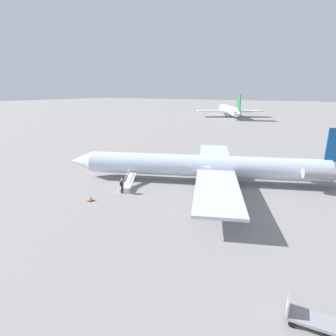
% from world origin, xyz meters
% --- Properties ---
extents(ground_plane, '(600.00, 600.00, 0.00)m').
position_xyz_m(ground_plane, '(0.00, 0.00, 0.00)').
color(ground_plane, gray).
extents(airplane_main, '(34.35, 27.08, 7.19)m').
position_xyz_m(airplane_main, '(-0.97, -0.39, 2.14)').
color(airplane_main, silver).
rests_on(airplane_main, ground).
extents(airplane_far_left, '(27.85, 35.56, 9.94)m').
position_xyz_m(airplane_far_left, '(24.81, -86.59, 2.97)').
color(airplane_far_left, silver).
rests_on(airplane_far_left, ground).
extents(boarding_stairs, '(2.46, 4.10, 1.76)m').
position_xyz_m(boarding_stairs, '(6.71, 6.94, 0.38)').
color(boarding_stairs, silver).
rests_on(boarding_stairs, ground).
extents(passenger, '(0.45, 0.57, 1.74)m').
position_xyz_m(passenger, '(6.40, 8.21, 1.00)').
color(passenger, '#23232D').
rests_on(passenger, ground).
extents(luggage_cart, '(2.29, 1.30, 1.22)m').
position_xyz_m(luggage_cart, '(-12.93, 17.11, 0.46)').
color(luggage_cart, gray).
rests_on(luggage_cart, ground).
extents(traffic_cone_near_stairs, '(0.54, 0.54, 0.59)m').
position_xyz_m(traffic_cone_near_stairs, '(7.85, 11.64, 0.27)').
color(traffic_cone_near_stairs, black).
rests_on(traffic_cone_near_stairs, ground).
extents(traffic_cone_near_cart, '(0.43, 0.43, 0.48)m').
position_xyz_m(traffic_cone_near_cart, '(-13.80, 16.77, 0.22)').
color(traffic_cone_near_cart, black).
rests_on(traffic_cone_near_cart, ground).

